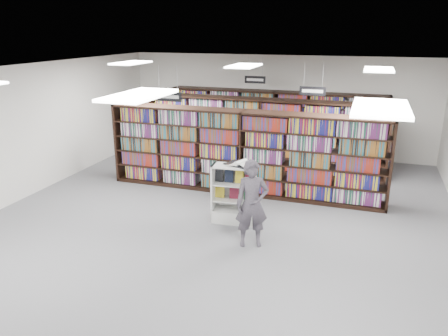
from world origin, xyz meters
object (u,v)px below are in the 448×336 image
(shopper, at_px, (252,204))
(open_book, at_px, (241,164))
(bookshelf_row_near, at_px, (243,153))
(endcap_display, at_px, (234,202))

(shopper, bearing_deg, open_book, 95.84)
(bookshelf_row_near, distance_m, endcap_display, 1.87)
(endcap_display, bearing_deg, bookshelf_row_near, 94.83)
(endcap_display, distance_m, shopper, 1.23)
(open_book, bearing_deg, shopper, -40.99)
(endcap_display, relative_size, shopper, 0.75)
(shopper, bearing_deg, endcap_display, 102.82)
(endcap_display, bearing_deg, open_book, 8.08)
(endcap_display, relative_size, open_book, 1.62)
(open_book, xyz_separation_m, shopper, (0.51, -0.99, -0.45))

